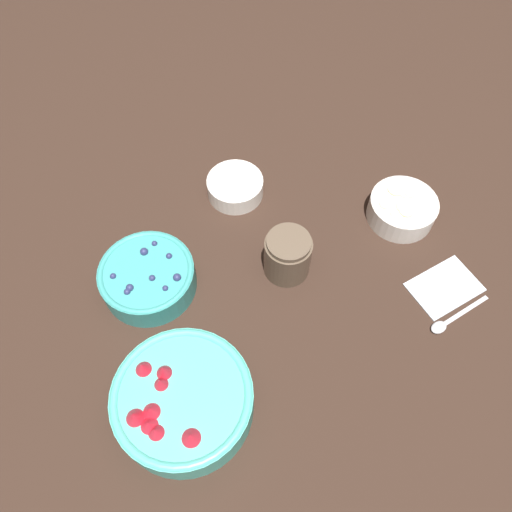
% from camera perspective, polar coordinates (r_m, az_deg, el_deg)
% --- Properties ---
extents(ground_plane, '(4.00, 4.00, 0.00)m').
position_cam_1_polar(ground_plane, '(0.98, 3.24, -0.87)').
color(ground_plane, black).
extents(bowl_strawberries, '(0.23, 0.23, 0.09)m').
position_cam_1_polar(bowl_strawberries, '(0.84, -8.42, -15.97)').
color(bowl_strawberries, '#47AD9E').
rests_on(bowl_strawberries, ground_plane).
extents(bowl_blueberries, '(0.18, 0.18, 0.06)m').
position_cam_1_polar(bowl_blueberries, '(0.95, -12.28, -2.32)').
color(bowl_blueberries, teal).
rests_on(bowl_blueberries, ground_plane).
extents(bowl_bananas, '(0.14, 0.14, 0.06)m').
position_cam_1_polar(bowl_bananas, '(1.06, 16.39, 5.34)').
color(bowl_bananas, silver).
rests_on(bowl_bananas, ground_plane).
extents(bowl_cream, '(0.12, 0.12, 0.05)m').
position_cam_1_polar(bowl_cream, '(1.06, -2.40, 8.10)').
color(bowl_cream, white).
rests_on(bowl_cream, ground_plane).
extents(jar_chocolate, '(0.09, 0.09, 0.10)m').
position_cam_1_polar(jar_chocolate, '(0.94, 3.88, 0.08)').
color(jar_chocolate, brown).
rests_on(jar_chocolate, ground_plane).
extents(napkin, '(0.14, 0.11, 0.01)m').
position_cam_1_polar(napkin, '(1.02, 20.77, -3.31)').
color(napkin, '#B2BCC6').
rests_on(napkin, ground_plane).
extents(spoon, '(0.14, 0.04, 0.01)m').
position_cam_1_polar(spoon, '(0.98, 21.21, -6.92)').
color(spoon, '#B2B2B7').
rests_on(spoon, ground_plane).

